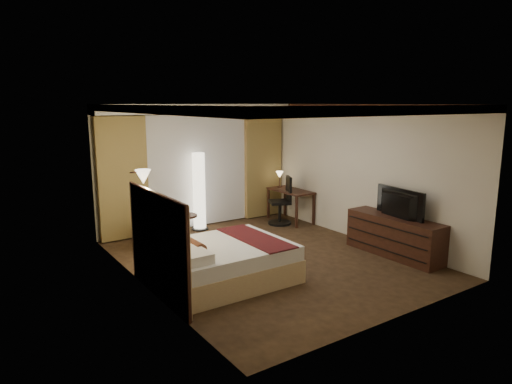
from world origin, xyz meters
TOP-DOWN VIEW (x-y plane):
  - floor at (0.00, 0.00)m, footprint 4.50×5.50m
  - ceiling at (0.00, 0.00)m, footprint 4.50×5.50m
  - back_wall at (0.00, 2.75)m, footprint 4.50×0.02m
  - left_wall at (-2.25, 0.00)m, footprint 0.02×5.50m
  - right_wall at (2.25, 0.00)m, footprint 0.02×5.50m
  - crown_molding at (0.00, 0.00)m, footprint 4.50×5.50m
  - soffit at (0.00, 2.50)m, footprint 4.50×0.50m
  - curtain_sheer at (0.00, 2.67)m, footprint 2.48×0.04m
  - curtain_left_drape at (-1.70, 2.61)m, footprint 1.00×0.14m
  - curtain_right_drape at (1.70, 2.61)m, footprint 1.00×0.14m
  - wall_sconce at (-2.09, 0.39)m, footprint 0.24×0.24m
  - bed at (-1.18, -0.40)m, footprint 2.03×1.58m
  - headboard at (-2.20, -0.40)m, footprint 0.12×1.88m
  - armchair at (-1.28, 1.74)m, footprint 1.06×1.05m
  - side_table at (-0.66, 1.95)m, footprint 0.46×0.46m
  - floor_lamp at (-0.12, 2.41)m, footprint 0.36×0.36m
  - desk at (1.95, 1.85)m, footprint 0.55×1.16m
  - desk_lamp at (1.95, 2.28)m, footprint 0.18×0.18m
  - office_chair at (1.60, 1.80)m, footprint 0.71×0.71m
  - dresser at (2.00, -1.11)m, footprint 0.50×1.86m
  - television at (1.97, -1.11)m, footprint 0.76×1.17m

SIDE VIEW (x-z plane):
  - floor at x=0.00m, z-range -0.01..0.01m
  - side_table at x=-0.66m, z-range 0.00..0.50m
  - bed at x=-1.18m, z-range 0.00..0.59m
  - dresser at x=2.00m, z-range 0.00..0.72m
  - desk at x=1.95m, z-range 0.00..0.75m
  - armchair at x=-1.28m, z-range 0.00..0.80m
  - office_chair at x=1.60m, z-range 0.00..1.11m
  - headboard at x=-2.20m, z-range 0.00..1.50m
  - floor_lamp at x=-0.12m, z-range 0.00..1.70m
  - desk_lamp at x=1.95m, z-range 0.75..1.09m
  - television at x=1.97m, z-range 0.97..1.11m
  - curtain_sheer at x=0.00m, z-range 0.02..2.48m
  - curtain_left_drape at x=-1.70m, z-range 0.02..2.48m
  - curtain_right_drape at x=1.70m, z-range 0.02..2.48m
  - back_wall at x=0.00m, z-range 0.00..2.70m
  - left_wall at x=-2.25m, z-range 0.00..2.70m
  - right_wall at x=2.25m, z-range 0.00..2.70m
  - wall_sconce at x=-2.09m, z-range 1.50..1.74m
  - soffit at x=0.00m, z-range 2.50..2.70m
  - crown_molding at x=0.00m, z-range 2.58..2.70m
  - ceiling at x=0.00m, z-range 2.70..2.71m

